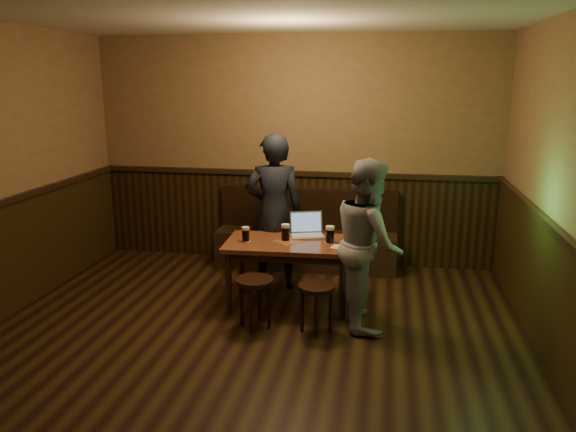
# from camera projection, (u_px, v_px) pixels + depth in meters

# --- Properties ---
(room) EXTENTS (5.04, 6.04, 2.84)m
(room) POSITION_uv_depth(u_px,v_px,m) (235.00, 222.00, 4.34)
(room) COLOR black
(room) RESTS_ON ground
(bench) EXTENTS (2.20, 0.50, 0.95)m
(bench) POSITION_uv_depth(u_px,v_px,m) (306.00, 242.00, 6.94)
(bench) COLOR black
(bench) RESTS_ON ground
(pub_table) EXTENTS (1.30, 0.78, 0.68)m
(pub_table) POSITION_uv_depth(u_px,v_px,m) (289.00, 250.00, 5.68)
(pub_table) COLOR #5D2D1A
(pub_table) RESTS_ON ground
(stool_left) EXTENTS (0.38, 0.38, 0.48)m
(stool_left) POSITION_uv_depth(u_px,v_px,m) (255.00, 289.00, 5.20)
(stool_left) COLOR black
(stool_left) RESTS_ON ground
(stool_right) EXTENTS (0.39, 0.39, 0.46)m
(stool_right) POSITION_uv_depth(u_px,v_px,m) (316.00, 294.00, 5.10)
(stool_right) COLOR black
(stool_right) RESTS_ON ground
(pint_left) EXTENTS (0.10, 0.10, 0.16)m
(pint_left) POSITION_uv_depth(u_px,v_px,m) (246.00, 234.00, 5.64)
(pint_left) COLOR #A72514
(pint_left) RESTS_ON pub_table
(pint_mid) EXTENTS (0.11, 0.11, 0.17)m
(pint_mid) POSITION_uv_depth(u_px,v_px,m) (285.00, 232.00, 5.67)
(pint_mid) COLOR #A72514
(pint_mid) RESTS_ON pub_table
(pint_right) EXTENTS (0.11, 0.11, 0.18)m
(pint_right) POSITION_uv_depth(u_px,v_px,m) (330.00, 235.00, 5.59)
(pint_right) COLOR #A72514
(pint_right) RESTS_ON pub_table
(laptop) EXTENTS (0.41, 0.36, 0.24)m
(laptop) POSITION_uv_depth(u_px,v_px,m) (307.00, 230.00, 5.86)
(laptop) COLOR silver
(laptop) RESTS_ON pub_table
(menu) EXTENTS (0.25, 0.20, 0.00)m
(menu) POSITION_uv_depth(u_px,v_px,m) (343.00, 247.00, 5.46)
(menu) COLOR silver
(menu) RESTS_ON pub_table
(person_suit) EXTENTS (0.70, 0.53, 1.72)m
(person_suit) POSITION_uv_depth(u_px,v_px,m) (274.00, 212.00, 6.11)
(person_suit) COLOR black
(person_suit) RESTS_ON ground
(person_grey) EXTENTS (0.77, 0.89, 1.59)m
(person_grey) POSITION_uv_depth(u_px,v_px,m) (368.00, 243.00, 5.19)
(person_grey) COLOR gray
(person_grey) RESTS_ON ground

